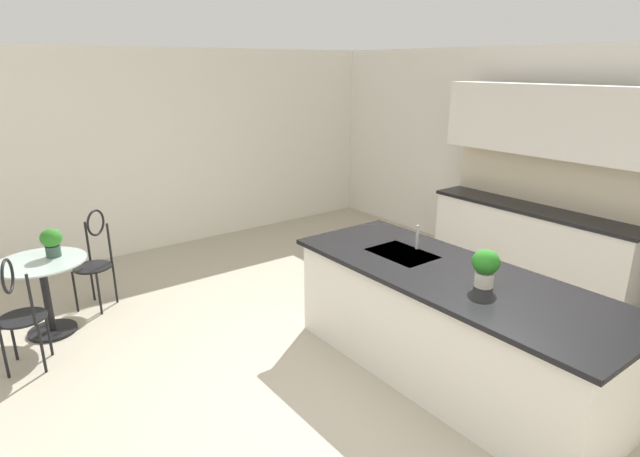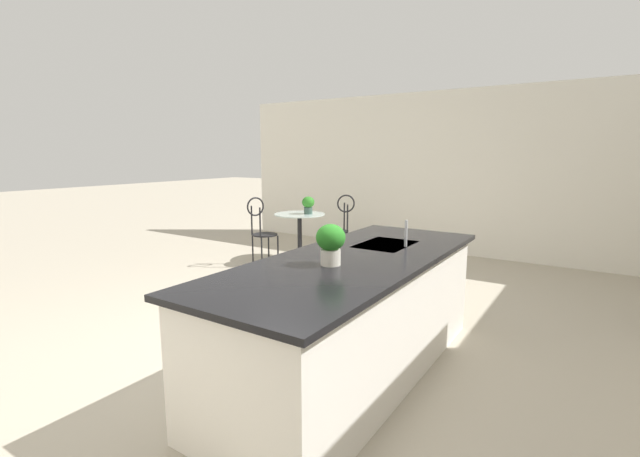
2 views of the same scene
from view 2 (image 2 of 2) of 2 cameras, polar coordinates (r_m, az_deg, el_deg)
name	(u,v)px [view 2 (image 2 of 2)]	position (r m, az deg, el deg)	size (l,w,h in m)	color
ground_plane	(289,334)	(4.23, -4.12, -13.61)	(40.00, 40.00, 0.00)	#B2A893
wall_left_window	(440,173)	(7.72, 15.36, 6.99)	(0.12, 7.80, 2.70)	silver
kitchen_island	(353,315)	(3.39, 4.38, -11.20)	(2.80, 1.06, 0.92)	white
bistro_table	(300,232)	(6.94, -2.67, -0.46)	(0.80, 0.80, 0.74)	black
chair_near_window	(261,228)	(6.64, -7.64, 0.10)	(0.52, 0.49, 1.04)	black
chair_by_island	(340,224)	(6.91, 2.63, 0.55)	(0.54, 0.54, 1.04)	black
sink_faucet	(406,233)	(3.65, 11.14, -0.63)	(0.02, 0.02, 0.22)	#B2B5BA
potted_plant_on_table	(308,204)	(6.85, -1.55, 3.21)	(0.19, 0.19, 0.27)	#385147
potted_plant_counter_near	(331,242)	(2.98, 1.40, -1.73)	(0.20, 0.20, 0.28)	beige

